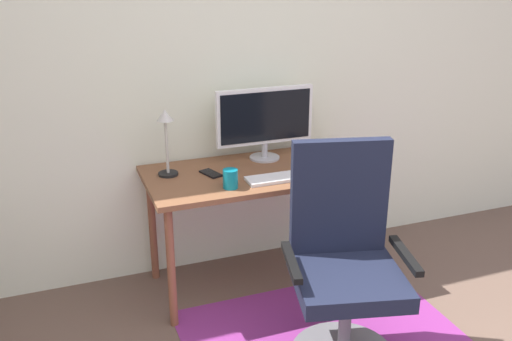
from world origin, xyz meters
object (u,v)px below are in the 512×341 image
at_px(monitor, 265,118).
at_px(cell_phone, 211,173).
at_px(desk_lamp, 166,132).
at_px(keyboard, 285,177).
at_px(coffee_cup, 230,179).
at_px(computer_mouse, 341,168).
at_px(office_chair, 344,274).
at_px(desk, 257,184).

distance_m(monitor, cell_phone, 0.47).
bearing_deg(monitor, desk_lamp, -173.18).
bearing_deg(keyboard, coffee_cup, -175.65).
distance_m(keyboard, coffee_cup, 0.32).
bearing_deg(coffee_cup, computer_mouse, 1.67).
xyz_separation_m(keyboard, desk_lamp, (-0.59, 0.28, 0.24)).
distance_m(cell_phone, office_chair, 0.95).
bearing_deg(monitor, office_chair, -88.10).
distance_m(desk, cell_phone, 0.28).
relative_size(desk, monitor, 2.13).
relative_size(coffee_cup, desk_lamp, 0.27).
bearing_deg(desk, coffee_cup, -138.60).
distance_m(monitor, keyboard, 0.42).
distance_m(desk, desk_lamp, 0.60).
bearing_deg(monitor, cell_phone, -159.13).
xyz_separation_m(coffee_cup, cell_phone, (-0.04, 0.23, -0.05)).
distance_m(keyboard, cell_phone, 0.41).
xyz_separation_m(coffee_cup, office_chair, (0.37, -0.58, -0.32)).
bearing_deg(desk_lamp, coffee_cup, -48.57).
bearing_deg(coffee_cup, cell_phone, 100.13).
xyz_separation_m(desk, cell_phone, (-0.26, 0.03, 0.09)).
xyz_separation_m(monitor, computer_mouse, (0.32, -0.35, -0.23)).
distance_m(keyboard, office_chair, 0.67).
bearing_deg(cell_phone, keyboard, -48.34).
xyz_separation_m(computer_mouse, office_chair, (-0.29, -0.60, -0.29)).
height_order(desk, coffee_cup, coffee_cup).
height_order(monitor, cell_phone, monitor).
height_order(coffee_cup, desk_lamp, desk_lamp).
distance_m(coffee_cup, office_chair, 0.76).
bearing_deg(office_chair, coffee_cup, 136.48).
bearing_deg(computer_mouse, office_chair, -116.03).
xyz_separation_m(monitor, coffee_cup, (-0.34, -0.37, -0.20)).
distance_m(computer_mouse, coffee_cup, 0.66).
bearing_deg(cell_phone, coffee_cup, -98.66).
relative_size(cell_phone, desk_lamp, 0.38).
bearing_deg(desk_lamp, computer_mouse, -16.91).
height_order(monitor, office_chair, monitor).
relative_size(keyboard, cell_phone, 3.07).
bearing_deg(desk_lamp, desk, -12.09).
relative_size(monitor, desk_lamp, 1.60).
xyz_separation_m(desk_lamp, office_chair, (0.64, -0.88, -0.52)).
relative_size(keyboard, computer_mouse, 4.13).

